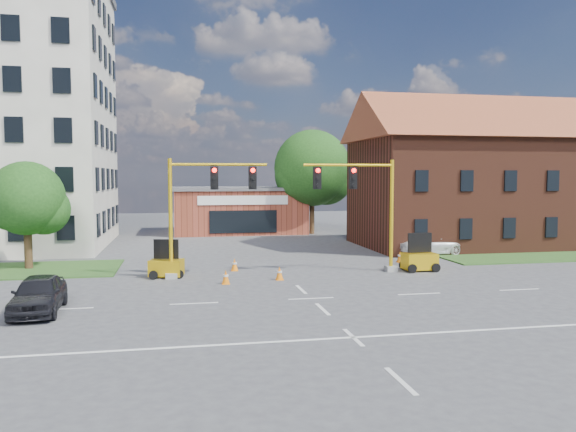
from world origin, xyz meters
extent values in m
plane|color=#424244|center=(0.00, 0.00, 0.00)|extent=(120.00, 120.00, 0.00)
cube|color=#2A541F|center=(18.00, 9.00, 0.04)|extent=(14.00, 4.00, 0.08)
cube|color=brown|center=(0.00, 30.00, 2.00)|extent=(12.00, 8.00, 4.00)
cube|color=#504F52|center=(0.00, 30.00, 4.15)|extent=(12.40, 8.40, 0.30)
cube|color=silver|center=(0.00, 25.95, 3.20)|extent=(8.00, 0.10, 0.80)
cube|color=black|center=(0.00, 25.95, 1.30)|extent=(6.00, 0.10, 2.00)
cube|color=#532719|center=(18.00, 16.00, 4.00)|extent=(20.00, 10.00, 8.00)
cylinder|color=#342013|center=(6.50, 27.00, 2.15)|extent=(0.44, 0.44, 4.31)
sphere|color=#1B4314|center=(6.50, 27.00, 6.07)|extent=(7.02, 7.02, 7.02)
sphere|color=#1B4314|center=(7.90, 27.30, 5.09)|extent=(4.92, 4.92, 4.92)
cylinder|color=#342013|center=(-14.00, 10.50, 1.44)|extent=(0.44, 0.44, 2.88)
sphere|color=#1B4314|center=(-14.00, 10.50, 4.06)|extent=(4.18, 4.18, 4.18)
sphere|color=#1B4314|center=(-13.16, 10.80, 3.40)|extent=(2.92, 2.92, 2.92)
cube|color=gray|center=(-6.00, 6.00, 0.15)|extent=(0.60, 0.60, 0.30)
cylinder|color=yellow|center=(-6.00, 6.00, 3.10)|extent=(0.20, 0.20, 6.20)
cylinder|color=yellow|center=(-3.50, 6.00, 5.90)|extent=(5.00, 0.14, 0.14)
cube|color=black|center=(-3.75, 6.00, 5.20)|extent=(0.40, 0.32, 1.20)
cube|color=black|center=(-1.75, 6.00, 5.20)|extent=(0.40, 0.32, 1.20)
sphere|color=#FF0C07|center=(-3.75, 5.82, 5.60)|extent=(0.24, 0.24, 0.24)
cube|color=gray|center=(6.00, 6.00, 0.15)|extent=(0.60, 0.60, 0.30)
cylinder|color=yellow|center=(6.00, 6.00, 3.10)|extent=(0.20, 0.20, 6.20)
cylinder|color=yellow|center=(3.50, 6.00, 5.90)|extent=(5.00, 0.14, 0.14)
cube|color=black|center=(3.75, 6.00, 5.20)|extent=(0.40, 0.32, 1.20)
cube|color=black|center=(1.75, 6.00, 5.20)|extent=(0.40, 0.32, 1.20)
sphere|color=#FF0C07|center=(3.75, 5.82, 5.60)|extent=(0.24, 0.24, 0.24)
cube|color=yellow|center=(-6.26, 6.49, 0.51)|extent=(1.89, 1.48, 0.84)
cube|color=black|center=(-6.26, 6.49, 1.49)|extent=(1.29, 0.42, 1.02)
cube|color=yellow|center=(7.63, 5.85, 0.55)|extent=(1.80, 1.21, 0.89)
cube|color=black|center=(7.63, 5.85, 1.59)|extent=(1.39, 0.13, 1.09)
cube|color=orange|center=(-3.36, 4.01, 0.02)|extent=(0.38, 0.38, 0.04)
cone|color=orange|center=(-3.36, 4.01, 0.35)|extent=(0.40, 0.40, 0.70)
cylinder|color=silver|center=(-3.36, 4.01, 0.42)|extent=(0.27, 0.27, 0.09)
cube|color=orange|center=(-2.55, 7.81, 0.02)|extent=(0.38, 0.38, 0.04)
cone|color=orange|center=(-2.55, 7.81, 0.35)|extent=(0.40, 0.40, 0.70)
cylinder|color=silver|center=(-2.55, 7.81, 0.42)|extent=(0.27, 0.27, 0.09)
cube|color=orange|center=(-0.57, 4.59, 0.02)|extent=(0.38, 0.38, 0.04)
cone|color=orange|center=(-0.57, 4.59, 0.35)|extent=(0.40, 0.40, 0.70)
cylinder|color=silver|center=(-0.57, 4.59, 0.42)|extent=(0.27, 0.27, 0.09)
cube|color=orange|center=(7.76, 8.99, 0.02)|extent=(0.38, 0.38, 0.04)
cone|color=orange|center=(7.76, 8.99, 0.35)|extent=(0.40, 0.40, 0.70)
cylinder|color=silver|center=(7.76, 8.99, 0.42)|extent=(0.27, 0.27, 0.09)
imported|color=white|center=(10.93, 11.78, 0.69)|extent=(5.29, 3.18, 1.37)
imported|color=black|center=(-10.95, -0.44, 0.73)|extent=(1.90, 4.36, 1.46)
camera|label=1|loc=(-5.56, -23.33, 5.26)|focal=35.00mm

